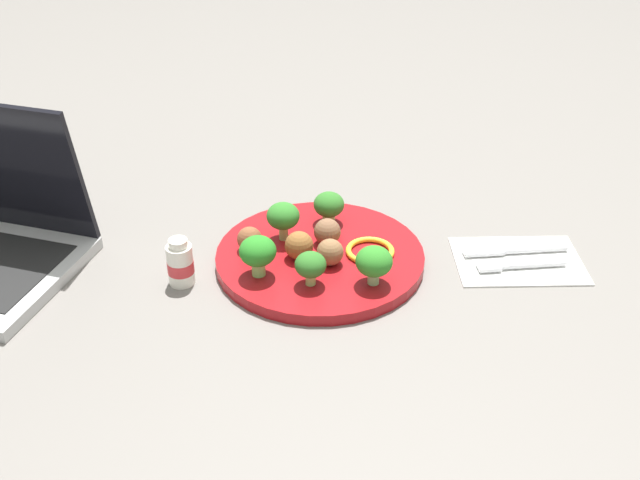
{
  "coord_description": "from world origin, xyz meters",
  "views": [
    {
      "loc": [
        0.09,
        0.87,
        0.58
      ],
      "look_at": [
        0.0,
        0.0,
        0.04
      ],
      "focal_mm": 43.8,
      "sensor_mm": 36.0,
      "label": 1
    }
  ],
  "objects": [
    {
      "name": "ground_plane",
      "position": [
        0.0,
        0.0,
        0.0
      ],
      "size": [
        4.0,
        4.0,
        0.0
      ],
      "primitive_type": "plane",
      "color": "slate"
    },
    {
      "name": "plate",
      "position": [
        0.0,
        0.0,
        0.01
      ],
      "size": [
        0.28,
        0.28,
        0.02
      ],
      "primitive_type": "cylinder",
      "color": "maroon",
      "rests_on": "ground_plane"
    },
    {
      "name": "broccoli_floret_mid_right",
      "position": [
        0.05,
        -0.04,
        0.05
      ],
      "size": [
        0.05,
        0.05,
        0.05
      ],
      "color": "#A2C270",
      "rests_on": "plate"
    },
    {
      "name": "broccoli_floret_back_right",
      "position": [
        0.02,
        0.07,
        0.04
      ],
      "size": [
        0.04,
        0.04,
        0.04
      ],
      "color": "#A7C367",
      "rests_on": "plate"
    },
    {
      "name": "broccoli_floret_mid_left",
      "position": [
        0.08,
        0.04,
        0.05
      ],
      "size": [
        0.05,
        0.05,
        0.05
      ],
      "color": "#8DCE68",
      "rests_on": "plate"
    },
    {
      "name": "broccoli_floret_front_left",
      "position": [
        -0.06,
        0.08,
        0.05
      ],
      "size": [
        0.05,
        0.05,
        0.05
      ],
      "color": "#90C27A",
      "rests_on": "plate"
    },
    {
      "name": "broccoli_floret_center",
      "position": [
        -0.02,
        -0.08,
        0.04
      ],
      "size": [
        0.04,
        0.04,
        0.05
      ],
      "color": "#9CC96C",
      "rests_on": "plate"
    },
    {
      "name": "meatball_far_rim",
      "position": [
        0.09,
        -0.02,
        0.03
      ],
      "size": [
        0.03,
        0.03,
        0.03
      ],
      "primitive_type": "sphere",
      "color": "brown",
      "rests_on": "plate"
    },
    {
      "name": "meatball_back_left",
      "position": [
        -0.01,
        -0.02,
        0.03
      ],
      "size": [
        0.04,
        0.04,
        0.04
      ],
      "primitive_type": "sphere",
      "color": "brown",
      "rests_on": "plate"
    },
    {
      "name": "meatball_front_right",
      "position": [
        0.03,
        0.01,
        0.03
      ],
      "size": [
        0.04,
        0.04,
        0.04
      ],
      "primitive_type": "sphere",
      "color": "brown",
      "rests_on": "plate"
    },
    {
      "name": "meatball_mid_right",
      "position": [
        -0.01,
        0.03,
        0.03
      ],
      "size": [
        0.04,
        0.04,
        0.04
      ],
      "primitive_type": "sphere",
      "color": "brown",
      "rests_on": "plate"
    },
    {
      "name": "pepper_ring_back_left",
      "position": [
        -0.07,
        0.01,
        0.02
      ],
      "size": [
        0.09,
        0.09,
        0.01
      ],
      "primitive_type": "torus",
      "rotation": [
        0.0,
        0.0,
        1.17
      ],
      "color": "yellow",
      "rests_on": "plate"
    },
    {
      "name": "napkin",
      "position": [
        -0.27,
        0.03,
        0.0
      ],
      "size": [
        0.18,
        0.13,
        0.01
      ],
      "primitive_type": "cube",
      "rotation": [
        0.0,
        0.0,
        -0.08
      ],
      "color": "white",
      "rests_on": "ground_plane"
    },
    {
      "name": "fork",
      "position": [
        -0.26,
        0.04,
        0.01
      ],
      "size": [
        0.12,
        0.02,
        0.01
      ],
      "color": "silver",
      "rests_on": "napkin"
    },
    {
      "name": "knife",
      "position": [
        -0.26,
        0.01,
        0.01
      ],
      "size": [
        0.15,
        0.02,
        0.01
      ],
      "color": "silver",
      "rests_on": "napkin"
    },
    {
      "name": "yogurt_bottle",
      "position": [
        0.18,
        0.03,
        0.03
      ],
      "size": [
        0.03,
        0.03,
        0.07
      ],
      "color": "white",
      "rests_on": "ground_plane"
    }
  ]
}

